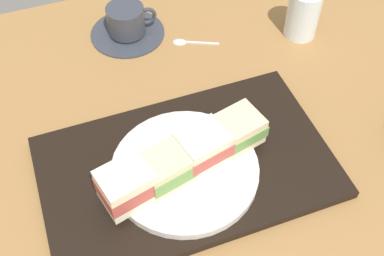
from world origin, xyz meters
The scene contains 10 objects.
ground_plane centered at (0.00, 0.00, -1.50)cm, with size 140.00×100.00×3.00cm, color olive.
serving_tray centered at (-0.38, -0.85, 0.77)cm, with size 45.66×27.92×1.54cm, color black.
sandwich_plate centered at (-0.77, -2.28, 2.26)cm, with size 22.95×22.95×1.44cm, color silver.
sandwich_nearmost centered at (-10.38, -4.47, 6.07)cm, with size 8.53×7.55×6.17cm.
sandwich_inner_near centered at (-3.97, -3.01, 5.49)cm, with size 8.60×7.80×5.01cm.
sandwich_inner_far centered at (2.43, -1.55, 5.76)cm, with size 8.89×7.77×5.55cm.
sandwich_farmost centered at (8.84, -0.08, 5.46)cm, with size 8.86×7.75×4.95cm.
coffee_cup centered at (0.03, 34.54, 2.59)cm, with size 14.96×14.96×6.39cm.
drinking_glass centered at (32.82, 22.75, 4.92)cm, with size 6.46×6.46×9.85cm, color silver.
teaspoon centered at (10.18, 28.01, 0.35)cm, with size 9.04×5.10×0.80cm.
Camera 1 is at (-14.32, -42.35, 64.87)cm, focal length 45.53 mm.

